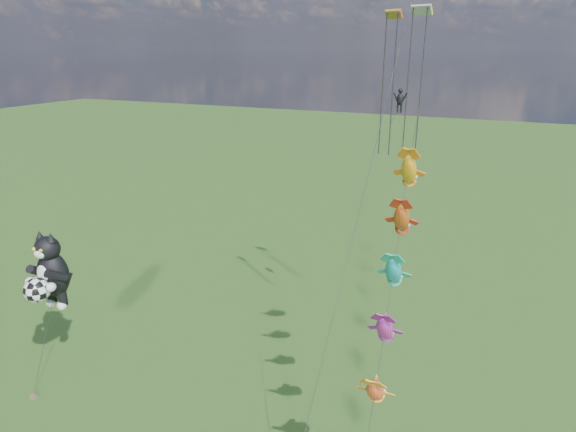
% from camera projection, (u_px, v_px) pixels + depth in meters
% --- Properties ---
extents(cat_kite_rig, '(2.40, 4.05, 10.19)m').
position_uv_depth(cat_kite_rig, '(49.00, 273.00, 30.17)').
color(cat_kite_rig, brown).
rests_on(cat_kite_rig, ground).
extents(fish_windsock_rig, '(1.66, 15.93, 17.91)m').
position_uv_depth(fish_windsock_rig, '(389.00, 300.00, 21.78)').
color(fish_windsock_rig, brown).
rests_on(fish_windsock_rig, ground).
extents(parafoil_rig, '(2.38, 17.56, 27.15)m').
position_uv_depth(parafoil_rig, '(400.00, 87.00, 28.37)').
color(parafoil_rig, brown).
rests_on(parafoil_rig, ground).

